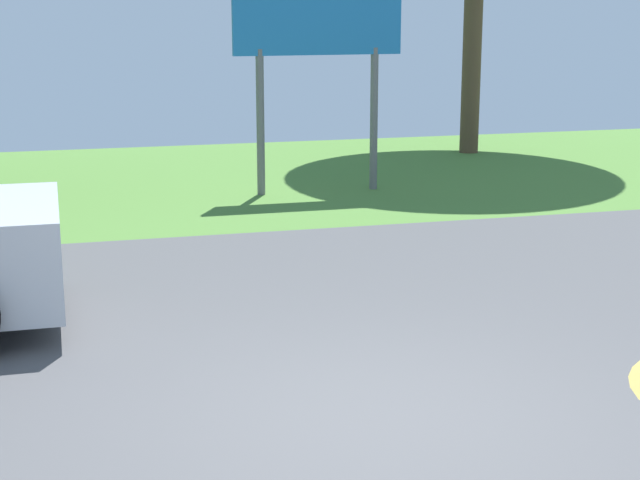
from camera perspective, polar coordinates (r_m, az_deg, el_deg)
ground_plane at (r=10.10m, az=-2.12°, el=-3.78°), size 40.00×22.00×0.20m
roadside_billboard at (r=15.46m, az=-0.12°, el=12.07°), size 2.60×0.12×3.50m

